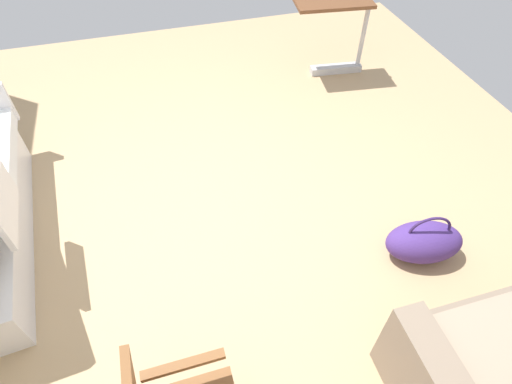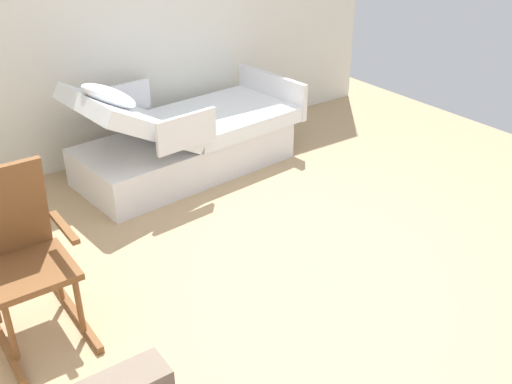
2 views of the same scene
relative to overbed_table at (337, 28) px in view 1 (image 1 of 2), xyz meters
name	(u,v)px [view 1 (image 1 of 2)]	position (x,y,z in m)	size (l,w,h in m)	color
ground_plane	(214,199)	(1.75, 1.61, -0.53)	(6.53, 6.53, 0.00)	tan
overbed_table	(337,28)	(0.00, 0.00, 0.00)	(0.87, 0.49, 0.84)	#B2B5BA
duffel_bag	(424,242)	(0.39, 2.57, -0.38)	(0.61, 0.42, 0.43)	#472D7A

